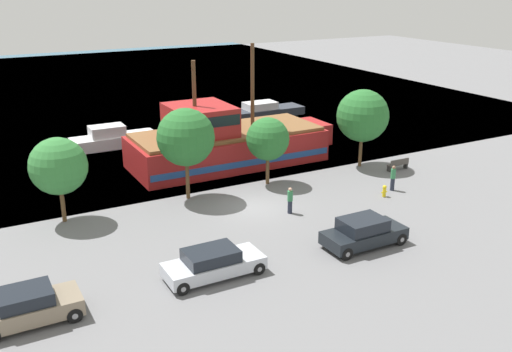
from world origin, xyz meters
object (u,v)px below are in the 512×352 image
pirate_ship (225,142)px  pedestrian_walking_far (290,200)px  parked_car_curb_front (213,263)px  bench_promenade_east (398,164)px  parked_car_curb_rear (29,306)px  parked_car_curb_mid (364,232)px  pedestrian_walking_near (393,178)px  moored_boat_outer (264,111)px  fire_hydrant (384,190)px  moored_boat_dockside (113,139)px

pirate_ship → pedestrian_walking_far: bearing=-94.0°
parked_car_curb_front → bench_promenade_east: size_ratio=2.79×
parked_car_curb_rear → parked_car_curb_mid: bearing=-3.1°
pedestrian_walking_near → pedestrian_walking_far: 7.89m
pirate_ship → bench_promenade_east: size_ratio=9.30×
pedestrian_walking_far → bench_promenade_east: bearing=15.4°
parked_car_curb_front → pedestrian_walking_far: (7.09, 4.73, 0.12)m
moored_boat_outer → pedestrian_walking_near: bearing=-97.4°
fire_hydrant → moored_boat_dockside: bearing=121.9°
pedestrian_walking_near → parked_car_curb_mid: bearing=-140.9°
moored_boat_outer → parked_car_curb_front: (-17.90, -27.14, 0.13)m
pirate_ship → bench_promenade_east: 12.72m
moored_boat_outer → parked_car_curb_mid: 29.56m
pirate_ship → bench_promenade_east: pirate_ship is taller
fire_hydrant → pedestrian_walking_near: pedestrian_walking_near is taller
moored_boat_dockside → moored_boat_outer: bearing=12.4°
moored_boat_outer → parked_car_curb_mid: parked_car_curb_mid is taller
parked_car_curb_rear → pedestrian_walking_near: pedestrian_walking_near is taller
parked_car_curb_mid → bench_promenade_east: parked_car_curb_mid is taller
parked_car_curb_rear → pirate_ship: bearing=43.4°
bench_promenade_east → pedestrian_walking_far: 11.47m
moored_boat_dockside → parked_car_curb_front: (-1.67, -23.56, 0.01)m
parked_car_curb_mid → bench_promenade_east: bearing=40.5°
parked_car_curb_rear → pedestrian_walking_near: size_ratio=2.35×
pirate_ship → moored_boat_dockside: 10.50m
bench_promenade_east → pedestrian_walking_far: (-11.05, -3.05, 0.37)m
parked_car_curb_rear → bench_promenade_east: bearing=16.3°
parked_car_curb_rear → pedestrian_walking_far: pedestrian_walking_far is taller
moored_boat_outer → pedestrian_walking_near: size_ratio=4.70×
pedestrian_walking_far → pirate_ship: bearing=86.0°
parked_car_curb_front → fire_hydrant: bearing=16.8°
parked_car_curb_front → pedestrian_walking_far: pedestrian_walking_far is taller
bench_promenade_east → moored_boat_dockside: bearing=136.2°
moored_boat_dockside → parked_car_curb_rear: moored_boat_dockside is taller
fire_hydrant → parked_car_curb_mid: bearing=-138.8°
pirate_ship → pedestrian_walking_far: (-0.73, -10.38, -0.85)m
bench_promenade_east → pedestrian_walking_far: bearing=-164.6°
parked_car_curb_rear → pedestrian_walking_far: 15.80m
parked_car_curb_front → fire_hydrant: parked_car_curb_front is taller
pirate_ship → parked_car_curb_mid: pirate_ship is taller
moored_boat_dockside → parked_car_curb_mid: moored_boat_dockside is taller
bench_promenade_east → pedestrian_walking_far: size_ratio=1.04×
pirate_ship → fire_hydrant: (5.94, -10.94, -1.24)m
moored_boat_dockside → parked_car_curb_mid: bearing=-75.1°
moored_boat_dockside → pedestrian_walking_far: size_ratio=4.30×
pirate_ship → pedestrian_walking_near: 12.57m
parked_car_curb_mid → pirate_ship: bearing=91.2°
pedestrian_walking_far → moored_boat_outer: bearing=64.3°
moored_boat_dockside → parked_car_curb_front: moored_boat_dockside is taller
pirate_ship → parked_car_curb_front: 17.04m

